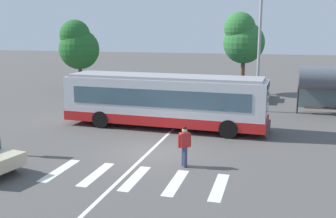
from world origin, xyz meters
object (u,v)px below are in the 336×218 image
object	(u,v)px
parked_car_champagne	(158,87)
background_tree_right	(243,39)
bus_stop_shelter	(336,79)
twin_arm_street_lamp	(260,37)
parked_car_blue	(220,89)
pedestrian_crossing_street	(184,144)
parked_car_black	(188,89)
parked_car_charcoal	(253,90)
city_transit_bus	(164,101)
background_tree_left	(78,45)

from	to	relation	value
parked_car_champagne	background_tree_right	world-z (taller)	background_tree_right
bus_stop_shelter	background_tree_right	distance (m)	10.25
twin_arm_street_lamp	parked_car_blue	bearing A→B (deg)	123.37
parked_car_blue	pedestrian_crossing_street	bearing A→B (deg)	-87.07
parked_car_black	twin_arm_street_lamp	bearing A→B (deg)	-35.91
parked_car_black	parked_car_charcoal	bearing A→B (deg)	6.00
parked_car_blue	background_tree_right	size ratio (longest dim) A/B	0.64
pedestrian_crossing_street	bus_stop_shelter	xyz separation A→B (m)	(7.33, 12.44, 1.45)
pedestrian_crossing_street	city_transit_bus	bearing A→B (deg)	113.04
parked_car_champagne	parked_car_black	distance (m)	2.84
pedestrian_crossing_street	parked_car_charcoal	world-z (taller)	pedestrian_crossing_street
parked_car_charcoal	twin_arm_street_lamp	bearing A→B (deg)	-83.67
parked_car_blue	background_tree_right	world-z (taller)	background_tree_right
parked_car_charcoal	background_tree_left	world-z (taller)	background_tree_left
parked_car_blue	background_tree_left	bearing A→B (deg)	172.62
parked_car_champagne	bus_stop_shelter	size ratio (longest dim) A/B	0.97
twin_arm_street_lamp	parked_car_charcoal	bearing A→B (deg)	96.33
parked_car_blue	background_tree_left	distance (m)	14.51
city_transit_bus	parked_car_champagne	bearing A→B (deg)	108.72
parked_car_champagne	city_transit_bus	bearing A→B (deg)	-71.28
parked_car_blue	background_tree_right	bearing A→B (deg)	60.47
bus_stop_shelter	background_tree_right	size ratio (longest dim) A/B	0.66
pedestrian_crossing_street	parked_car_champagne	bearing A→B (deg)	110.32
parked_car_blue	twin_arm_street_lamp	size ratio (longest dim) A/B	0.55
city_transit_bus	background_tree_left	xyz separation A→B (m)	(-12.23, 12.81, 2.60)
parked_car_black	bus_stop_shelter	xyz separation A→B (m)	(10.84, -4.10, 1.65)
twin_arm_street_lamp	background_tree_right	size ratio (longest dim) A/B	1.17
pedestrian_crossing_street	parked_car_black	size ratio (longest dim) A/B	0.37
parked_car_charcoal	background_tree_right	bearing A→B (deg)	114.45
parked_car_champagne	twin_arm_street_lamp	xyz separation A→B (m)	(8.64, -4.74, 4.38)
pedestrian_crossing_street	twin_arm_street_lamp	size ratio (longest dim) A/B	0.21
city_transit_bus	twin_arm_street_lamp	world-z (taller)	twin_arm_street_lamp
background_tree_left	background_tree_right	world-z (taller)	background_tree_right
parked_car_black	bus_stop_shelter	bearing A→B (deg)	-20.70
parked_car_champagne	background_tree_left	world-z (taller)	background_tree_left
parked_car_champagne	parked_car_blue	world-z (taller)	same
city_transit_bus	parked_car_charcoal	size ratio (longest dim) A/B	2.59
city_transit_bus	twin_arm_street_lamp	bearing A→B (deg)	51.07
parked_car_champagne	bus_stop_shelter	xyz separation A→B (m)	(13.64, -4.61, 1.65)
twin_arm_street_lamp	city_transit_bus	bearing A→B (deg)	-128.93
background_tree_right	city_transit_bus	bearing A→B (deg)	-103.29
parked_car_black	pedestrian_crossing_street	bearing A→B (deg)	-78.00
parked_car_charcoal	background_tree_left	distance (m)	17.11
bus_stop_shelter	parked_car_champagne	bearing A→B (deg)	161.34
city_transit_bus	background_tree_left	size ratio (longest dim) A/B	1.81
background_tree_left	parked_car_charcoal	bearing A→B (deg)	-6.48
parked_car_black	parked_car_charcoal	size ratio (longest dim) A/B	1.00
parked_car_blue	twin_arm_street_lamp	distance (m)	7.29
city_transit_bus	background_tree_left	bearing A→B (deg)	133.67
background_tree_right	parked_car_champagne	bearing A→B (deg)	-158.49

